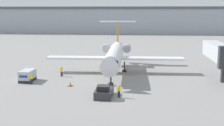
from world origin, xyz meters
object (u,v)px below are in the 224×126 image
pushback_tug (104,92)px  jet_bridge (219,52)px  luggage_cart (27,76)px  worker_on_apron (31,78)px  traffic_cone_left (70,84)px  worker_by_wing (62,71)px  worker_near_tug (119,90)px  airplane_main (115,55)px

pushback_tug → jet_bridge: (17.96, 13.28, 3.82)m
luggage_cart → worker_on_apron: bearing=-55.2°
traffic_cone_left → worker_by_wing: bearing=114.1°
worker_near_tug → traffic_cone_left: bearing=144.4°
worker_near_tug → traffic_cone_left: 9.68m
pushback_tug → jet_bridge: size_ratio=0.30×
worker_by_wing → traffic_cone_left: 7.53m
airplane_main → luggage_cart: 16.20m
traffic_cone_left → jet_bridge: jet_bridge is taller
worker_by_wing → traffic_cone_left: bearing=-65.9°
traffic_cone_left → luggage_cart: bearing=160.8°
luggage_cart → traffic_cone_left: size_ratio=5.38×
worker_by_wing → jet_bridge: jet_bridge is taller
worker_by_wing → worker_on_apron: 6.89m
pushback_tug → luggage_cart: size_ratio=1.19×
pushback_tug → jet_bridge: bearing=36.5°
airplane_main → luggage_cart: (-13.56, -8.54, -2.42)m
luggage_cart → jet_bridge: size_ratio=0.25×
pushback_tug → worker_by_wing: size_ratio=2.43×
airplane_main → worker_by_wing: airplane_main is taller
airplane_main → worker_on_apron: bearing=-139.7°
worker_on_apron → jet_bridge: (30.17, 6.97, 3.57)m
worker_near_tug → traffic_cone_left: worker_near_tug is taller
worker_near_tug → worker_by_wing: worker_near_tug is taller
jet_bridge → worker_near_tug: bearing=-140.0°
worker_on_apron → traffic_cone_left: bearing=-7.3°
worker_on_apron → airplane_main: bearing=40.3°
airplane_main → worker_near_tug: size_ratio=14.31×
pushback_tug → worker_by_wing: (-8.91, 12.36, 0.29)m
airplane_main → pushback_tug: airplane_main is taller
luggage_cart → jet_bridge: 32.07m
airplane_main → worker_by_wing: size_ratio=14.59×
luggage_cart → worker_on_apron: size_ratio=2.13×
worker_by_wing → worker_near_tug: bearing=-48.8°
airplane_main → worker_on_apron: 16.26m
worker_near_tug → worker_by_wing: bearing=131.2°
worker_on_apron → traffic_cone_left: worker_on_apron is taller
worker_near_tug → worker_by_wing: size_ratio=1.02×
jet_bridge → traffic_cone_left: bearing=-161.9°
traffic_cone_left → jet_bridge: 25.38m
luggage_cart → worker_on_apron: (1.29, -1.86, -0.04)m
luggage_cart → traffic_cone_left: bearing=-19.2°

